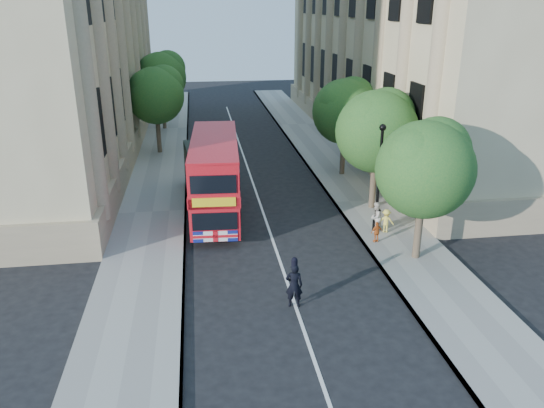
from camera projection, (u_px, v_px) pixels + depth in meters
name	position (u px, v px, depth m)	size (l,w,h in m)	color
ground	(296.00, 306.00, 19.24)	(120.00, 120.00, 0.00)	black
pavement_right	(365.00, 202.00, 29.24)	(3.50, 80.00, 0.12)	gray
pavement_left	(153.00, 213.00, 27.71)	(3.50, 80.00, 0.12)	gray
building_right	(418.00, 22.00, 40.09)	(12.00, 38.00, 18.00)	tan
building_left	(37.00, 24.00, 36.42)	(12.00, 38.00, 18.00)	tan
tree_right_near	(426.00, 164.00, 21.32)	(4.00, 4.00, 6.08)	#473828
tree_right_mid	(378.00, 127.00, 26.80)	(4.20, 4.20, 6.37)	#473828
tree_right_far	(345.00, 108.00, 32.40)	(4.00, 4.00, 6.15)	#473828
tree_left_far	(156.00, 92.00, 37.26)	(4.00, 4.00, 6.30)	#473828
tree_left_back	(162.00, 74.00, 44.57)	(4.20, 4.20, 6.65)	#473828
lamp_post	(379.00, 183.00, 24.57)	(0.32, 0.32, 5.16)	black
double_decker_bus	(215.00, 175.00, 26.83)	(2.73, 8.66, 3.94)	red
box_van	(205.00, 173.00, 29.97)	(2.39, 4.94, 2.73)	black
police_constable	(294.00, 285.00, 18.97)	(0.62, 0.41, 1.70)	black
woman_pedestrian	(376.00, 217.00, 25.03)	(0.71, 0.56, 1.47)	silver
child_a	(377.00, 232.00, 23.99)	(0.57, 0.24, 0.98)	#D26525
child_b	(386.00, 221.00, 25.03)	(0.73, 0.42, 1.13)	#EAD44F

